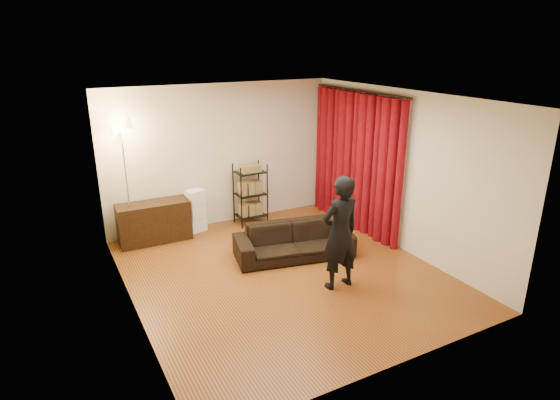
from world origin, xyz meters
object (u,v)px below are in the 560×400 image
storage_boxes (196,211)px  wire_shelf (250,194)px  media_cabinet (154,222)px  floor_lamp (127,187)px  person (340,233)px  sofa (294,241)px

storage_boxes → wire_shelf: 1.10m
media_cabinet → wire_shelf: 1.90m
storage_boxes → floor_lamp: 1.41m
floor_lamp → person: bearing=-50.2°
wire_shelf → media_cabinet: bearing=175.0°
storage_boxes → wire_shelf: bearing=-6.0°
storage_boxes → floor_lamp: floor_lamp is taller
media_cabinet → floor_lamp: size_ratio=0.57×
person → media_cabinet: size_ratio=1.36×
media_cabinet → wire_shelf: bearing=0.6°
storage_boxes → floor_lamp: bearing=-173.0°
media_cabinet → floor_lamp: 0.84m
sofa → floor_lamp: 2.96m
person → storage_boxes: (-1.16, 3.00, -0.44)m
person → media_cabinet: bearing=-59.0°
person → sofa: bearing=-88.9°
person → floor_lamp: bearing=-53.4°
media_cabinet → sofa: bearing=-41.7°
wire_shelf → floor_lamp: size_ratio=0.55×
sofa → storage_boxes: (-1.07, 1.84, 0.12)m
media_cabinet → wire_shelf: (1.89, -0.01, 0.24)m
person → storage_boxes: size_ratio=2.09×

